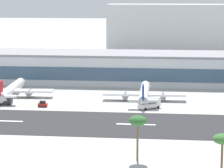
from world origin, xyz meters
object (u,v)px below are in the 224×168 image
object	(u,v)px
service_baggage_tug_0	(43,104)
service_box_truck_2	(4,100)
distant_hotel_block	(177,28)
service_fuel_truck_1	(149,103)
palm_tree_2	(138,122)
palm_tree_3	(222,140)
terminal_building	(145,68)
airliner_red_tail_gate_0	(10,90)
airliner_navy_tail_gate_1	(144,94)

from	to	relation	value
service_baggage_tug_0	service_box_truck_2	xyz separation A→B (m)	(-14.71, 2.09, 0.74)
distant_hotel_block	service_fuel_truck_1	bearing A→B (deg)	-92.66
palm_tree_2	palm_tree_3	xyz separation A→B (m)	(18.76, -15.42, -0.03)
distant_hotel_block	palm_tree_3	distance (m)	266.59
terminal_building	palm_tree_3	xyz separation A→B (m)	(23.98, -134.89, 2.81)
airliner_red_tail_gate_0	airliner_navy_tail_gate_1	distance (m)	51.50
service_baggage_tug_0	palm_tree_3	world-z (taller)	palm_tree_3
terminal_building	palm_tree_2	bearing A→B (deg)	-87.50
terminal_building	palm_tree_3	world-z (taller)	terminal_building
distant_hotel_block	service_fuel_truck_1	size ratio (longest dim) A/B	11.58
airliner_navy_tail_gate_1	terminal_building	bearing A→B (deg)	1.35
distant_hotel_block	terminal_building	bearing A→B (deg)	-96.01
airliner_red_tail_gate_0	airliner_navy_tail_gate_1	bearing A→B (deg)	-95.54
palm_tree_2	palm_tree_3	bearing A→B (deg)	-39.42
terminal_building	airliner_navy_tail_gate_1	bearing A→B (deg)	-86.83
airliner_red_tail_gate_0	service_baggage_tug_0	size ratio (longest dim) A/B	12.53
service_fuel_truck_1	service_box_truck_2	world-z (taller)	service_fuel_truck_1
service_baggage_tug_0	distant_hotel_block	bearing A→B (deg)	80.27
airliner_red_tail_gate_0	service_box_truck_2	world-z (taller)	airliner_red_tail_gate_0
airliner_navy_tail_gate_1	palm_tree_2	bearing A→B (deg)	-179.70
terminal_building	distant_hotel_block	world-z (taller)	distant_hotel_block
airliner_navy_tail_gate_1	palm_tree_3	size ratio (longest dim) A/B	3.74
airliner_red_tail_gate_0	service_box_truck_2	bearing A→B (deg)	-176.46
service_baggage_tug_0	airliner_red_tail_gate_0	bearing A→B (deg)	138.72
terminal_building	service_baggage_tug_0	distance (m)	67.29
distant_hotel_block	service_fuel_truck_1	xyz separation A→B (m)	(-8.78, -188.98, -13.99)
service_fuel_truck_1	terminal_building	bearing A→B (deg)	50.90
distant_hotel_block	service_baggage_tug_0	xyz separation A→B (m)	(-46.29, -190.11, -14.97)
service_box_truck_2	service_fuel_truck_1	bearing A→B (deg)	-0.40
distant_hotel_block	palm_tree_2	world-z (taller)	distant_hotel_block
service_baggage_tug_0	service_fuel_truck_1	world-z (taller)	service_fuel_truck_1
terminal_building	palm_tree_3	bearing A→B (deg)	-79.92
airliner_red_tail_gate_0	palm_tree_3	world-z (taller)	palm_tree_3
service_baggage_tug_0	service_fuel_truck_1	xyz separation A→B (m)	(37.51, 1.13, 0.98)
airliner_red_tail_gate_0	palm_tree_2	distance (m)	94.91
service_fuel_truck_1	palm_tree_3	world-z (taller)	palm_tree_3
terminal_building	service_baggage_tug_0	xyz separation A→B (m)	(-32.45, -58.68, -5.65)
palm_tree_2	service_box_truck_2	bearing A→B (deg)	129.80
service_box_truck_2	airliner_red_tail_gate_0	bearing A→B (deg)	98.09
distant_hotel_block	service_box_truck_2	size ratio (longest dim) A/B	15.20
airliner_red_tail_gate_0	palm_tree_3	xyz separation A→B (m)	(73.06, -92.97, 6.75)
terminal_building	service_box_truck_2	distance (m)	73.83
airliner_navy_tail_gate_1	service_box_truck_2	bearing A→B (deg)	103.08
airliner_red_tail_gate_0	palm_tree_2	size ratio (longest dim) A/B	3.77
airliner_navy_tail_gate_1	service_fuel_truck_1	distance (m)	14.41
service_baggage_tug_0	palm_tree_2	xyz separation A→B (m)	(37.67, -60.79, 8.49)
airliner_navy_tail_gate_1	service_baggage_tug_0	world-z (taller)	airliner_navy_tail_gate_1
service_baggage_tug_0	service_box_truck_2	size ratio (longest dim) A/B	0.55
airliner_red_tail_gate_0	palm_tree_3	bearing A→B (deg)	-145.73
service_baggage_tug_0	service_box_truck_2	bearing A→B (deg)	175.88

